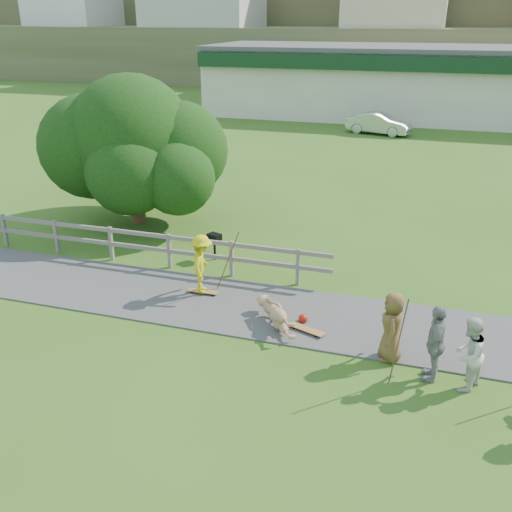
{
  "coord_description": "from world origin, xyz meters",
  "views": [
    {
      "loc": [
        5.3,
        -11.11,
        7.1
      ],
      "look_at": [
        1.16,
        2.0,
        1.3
      ],
      "focal_mm": 40.0,
      "sensor_mm": 36.0,
      "label": 1
    }
  ],
  "objects_px": {
    "car_silver": "(379,124)",
    "skater_rider": "(202,267)",
    "spectator_b": "(435,343)",
    "spectator_c": "(392,327)",
    "tree": "(134,164)",
    "bbq": "(215,247)",
    "skater_fallen": "(276,314)",
    "spectator_a": "(469,354)"
  },
  "relations": [
    {
      "from": "spectator_a",
      "to": "bbq",
      "type": "xyz_separation_m",
      "value": [
        -7.37,
        4.76,
        -0.38
      ]
    },
    {
      "from": "spectator_b",
      "to": "spectator_c",
      "type": "bearing_deg",
      "value": -116.59
    },
    {
      "from": "skater_rider",
      "to": "spectator_c",
      "type": "bearing_deg",
      "value": -123.96
    },
    {
      "from": "skater_rider",
      "to": "tree",
      "type": "xyz_separation_m",
      "value": [
        -4.61,
        4.89,
        1.39
      ]
    },
    {
      "from": "skater_fallen",
      "to": "bbq",
      "type": "distance_m",
      "value": 4.59
    },
    {
      "from": "car_silver",
      "to": "skater_rider",
      "type": "bearing_deg",
      "value": -171.2
    },
    {
      "from": "car_silver",
      "to": "bbq",
      "type": "distance_m",
      "value": 22.81
    },
    {
      "from": "bbq",
      "to": "spectator_a",
      "type": "bearing_deg",
      "value": -12.67
    },
    {
      "from": "car_silver",
      "to": "tree",
      "type": "xyz_separation_m",
      "value": [
        -6.61,
        -20.19,
        1.54
      ]
    },
    {
      "from": "spectator_a",
      "to": "car_silver",
      "type": "height_order",
      "value": "spectator_a"
    },
    {
      "from": "spectator_b",
      "to": "spectator_c",
      "type": "xyz_separation_m",
      "value": [
        -0.92,
        0.48,
        -0.05
      ]
    },
    {
      "from": "skater_fallen",
      "to": "spectator_b",
      "type": "relative_size",
      "value": 1.06
    },
    {
      "from": "spectator_b",
      "to": "tree",
      "type": "relative_size",
      "value": 0.24
    },
    {
      "from": "spectator_b",
      "to": "bbq",
      "type": "distance_m",
      "value": 8.16
    },
    {
      "from": "spectator_a",
      "to": "spectator_b",
      "type": "distance_m",
      "value": 0.67
    },
    {
      "from": "skater_rider",
      "to": "bbq",
      "type": "distance_m",
      "value": 2.51
    },
    {
      "from": "skater_fallen",
      "to": "skater_rider",
      "type": "bearing_deg",
      "value": 117.9
    },
    {
      "from": "spectator_c",
      "to": "bbq",
      "type": "bearing_deg",
      "value": -130.17
    },
    {
      "from": "spectator_b",
      "to": "car_silver",
      "type": "relative_size",
      "value": 0.42
    },
    {
      "from": "skater_fallen",
      "to": "spectator_a",
      "type": "bearing_deg",
      "value": -54.37
    },
    {
      "from": "car_silver",
      "to": "skater_fallen",
      "type": "bearing_deg",
      "value": -165.76
    },
    {
      "from": "skater_rider",
      "to": "skater_fallen",
      "type": "height_order",
      "value": "skater_rider"
    },
    {
      "from": "spectator_a",
      "to": "spectator_b",
      "type": "relative_size",
      "value": 0.94
    },
    {
      "from": "spectator_a",
      "to": "skater_rider",
      "type": "bearing_deg",
      "value": -83.13
    },
    {
      "from": "skater_fallen",
      "to": "bbq",
      "type": "relative_size",
      "value": 2.13
    },
    {
      "from": "skater_rider",
      "to": "spectator_b",
      "type": "bearing_deg",
      "value": -125.46
    },
    {
      "from": "spectator_c",
      "to": "car_silver",
      "type": "relative_size",
      "value": 0.4
    },
    {
      "from": "spectator_b",
      "to": "bbq",
      "type": "bearing_deg",
      "value": -123.37
    },
    {
      "from": "skater_fallen",
      "to": "tree",
      "type": "height_order",
      "value": "tree"
    },
    {
      "from": "spectator_a",
      "to": "tree",
      "type": "distance_m",
      "value": 13.58
    },
    {
      "from": "skater_fallen",
      "to": "tree",
      "type": "xyz_separation_m",
      "value": [
        -7.01,
        5.96,
        1.88
      ]
    },
    {
      "from": "skater_fallen",
      "to": "spectator_c",
      "type": "relative_size",
      "value": 1.12
    },
    {
      "from": "tree",
      "to": "spectator_b",
      "type": "bearing_deg",
      "value": -33.45
    },
    {
      "from": "spectator_a",
      "to": "spectator_c",
      "type": "bearing_deg",
      "value": -85.83
    },
    {
      "from": "spectator_b",
      "to": "bbq",
      "type": "height_order",
      "value": "spectator_b"
    },
    {
      "from": "spectator_b",
      "to": "bbq",
      "type": "relative_size",
      "value": 2.01
    },
    {
      "from": "tree",
      "to": "spectator_c",
      "type": "bearing_deg",
      "value": -33.95
    },
    {
      "from": "spectator_c",
      "to": "car_silver",
      "type": "xyz_separation_m",
      "value": [
        -3.22,
        26.8,
        -0.14
      ]
    },
    {
      "from": "spectator_a",
      "to": "spectator_c",
      "type": "xyz_separation_m",
      "value": [
        -1.58,
        0.63,
        0.01
      ]
    },
    {
      "from": "skater_fallen",
      "to": "tree",
      "type": "distance_m",
      "value": 9.4
    },
    {
      "from": "spectator_c",
      "to": "bbq",
      "type": "relative_size",
      "value": 1.9
    },
    {
      "from": "skater_fallen",
      "to": "spectator_a",
      "type": "xyz_separation_m",
      "value": [
        4.39,
        -1.28,
        0.47
      ]
    }
  ]
}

